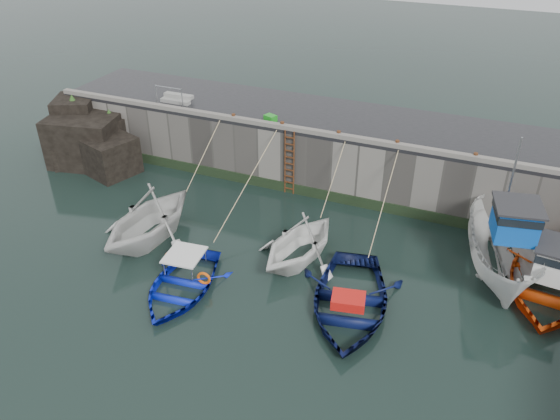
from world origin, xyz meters
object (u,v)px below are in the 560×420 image
at_px(boat_near_blacktrim, 299,259).
at_px(fish_crate, 270,118).
at_px(boat_near_navy, 348,308).
at_px(bollard_b, 282,125).
at_px(boat_near_blue, 181,289).
at_px(bollard_a, 234,117).
at_px(bollard_e, 475,156).
at_px(bollard_d, 397,143).
at_px(boat_far_orange, 551,279).
at_px(boat_near_white, 152,238).
at_px(bollard_c, 339,134).
at_px(ladder, 289,163).
at_px(boat_far_white, 503,251).

distance_m(boat_near_blacktrim, fish_crate, 7.52).
xyz_separation_m(boat_near_navy, bollard_b, (-5.53, 7.16, 3.30)).
bearing_deg(boat_near_blue, bollard_a, 97.27).
distance_m(bollard_b, bollard_e, 8.50).
bearing_deg(bollard_d, boat_near_blue, -123.83).
distance_m(boat_far_orange, fish_crate, 13.64).
distance_m(boat_near_white, boat_near_navy, 8.94).
height_order(bollard_b, bollard_e, same).
bearing_deg(boat_near_white, boat_far_orange, 15.97).
xyz_separation_m(boat_near_blue, fish_crate, (-0.37, 9.05, 3.31)).
xyz_separation_m(bollard_c, bollard_e, (5.80, 0.00, 0.00)).
distance_m(boat_near_blacktrim, bollard_b, 6.77).
height_order(ladder, boat_near_navy, ladder).
distance_m(ladder, bollard_c, 2.81).
bearing_deg(bollard_c, fish_crate, 171.99).
bearing_deg(boat_near_blacktrim, boat_near_white, -157.24).
xyz_separation_m(boat_near_white, bollard_a, (0.86, 6.20, 3.30)).
distance_m(ladder, fish_crate, 2.31).
relative_size(fish_crate, bollard_c, 1.92).
bearing_deg(bollard_b, bollard_d, 0.00).
height_order(boat_far_white, bollard_c, boat_far_white).
relative_size(boat_far_orange, bollard_c, 24.29).
bearing_deg(bollard_e, boat_near_white, -152.40).
xyz_separation_m(fish_crate, bollard_e, (9.31, -0.49, -0.01)).
xyz_separation_m(fish_crate, bollard_b, (0.81, -0.49, -0.01)).
xyz_separation_m(boat_near_blue, boat_far_orange, (12.43, 5.32, 0.42)).
xyz_separation_m(ladder, bollard_b, (-0.50, 0.34, 1.71)).
height_order(bollard_b, bollard_d, same).
bearing_deg(boat_near_blue, bollard_d, 49.87).
distance_m(boat_near_blacktrim, boat_far_white, 7.68).
distance_m(ladder, boat_far_white, 10.07).
bearing_deg(bollard_a, boat_far_white, -13.33).
xyz_separation_m(boat_near_blue, bollard_e, (8.94, 8.56, 3.30)).
xyz_separation_m(boat_far_orange, bollard_b, (-11.99, 3.23, 2.88)).
distance_m(bollard_a, bollard_b, 2.50).
xyz_separation_m(boat_near_white, bollard_d, (8.66, 6.20, 3.30)).
bearing_deg(boat_near_white, boat_near_blacktrim, 14.54).
xyz_separation_m(ladder, boat_near_blue, (-0.94, -8.22, -1.59)).
distance_m(ladder, bollard_a, 3.47).
relative_size(boat_near_blue, bollard_d, 16.05).
bearing_deg(boat_near_blue, boat_far_white, 21.26).
distance_m(boat_near_white, boat_far_orange, 15.64).
xyz_separation_m(boat_near_blue, boat_far_white, (10.63, 5.55, 1.03)).
relative_size(boat_far_white, bollard_e, 23.77).
distance_m(boat_near_white, fish_crate, 7.89).
height_order(boat_far_white, boat_far_orange, boat_far_white).
relative_size(boat_near_navy, bollard_c, 19.75).
bearing_deg(boat_far_orange, boat_far_white, 179.15).
xyz_separation_m(boat_near_blue, bollard_b, (0.44, 8.56, 3.30)).
bearing_deg(boat_near_white, bollard_a, 87.18).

